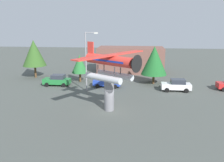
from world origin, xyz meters
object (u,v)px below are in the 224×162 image
(streetlight_primary, at_px, (87,58))
(tree_west, at_px, (34,53))
(car_far_white, at_px, (176,85))
(tree_east, at_px, (80,64))
(tree_center_back, at_px, (154,60))
(storefront_building, at_px, (131,60))
(car_mid_blue, at_px, (107,81))
(car_near_green, at_px, (57,80))
(floatplane_monument, at_px, (110,65))
(display_pedestal, at_px, (109,95))

(streetlight_primary, xyz_separation_m, tree_west, (-11.29, 7.85, -0.42))
(car_far_white, bearing_deg, tree_east, -15.08)
(tree_west, bearing_deg, tree_center_back, -6.52)
(tree_east, bearing_deg, tree_west, 165.74)
(streetlight_primary, relative_size, storefront_building, 0.66)
(car_mid_blue, bearing_deg, tree_east, -30.75)
(streetlight_primary, bearing_deg, tree_west, 145.17)
(car_near_green, bearing_deg, tree_west, -41.76)
(car_near_green, xyz_separation_m, streetlight_primary, (5.47, -2.66, 3.99))
(floatplane_monument, relative_size, tree_west, 1.36)
(car_mid_blue, distance_m, tree_west, 15.17)
(floatplane_monument, relative_size, storefront_building, 0.72)
(car_far_white, bearing_deg, storefront_building, -61.71)
(floatplane_monument, xyz_separation_m, car_near_green, (-9.55, 10.08, -4.36))
(display_pedestal, xyz_separation_m, tree_center_back, (5.72, 12.80, 2.05))
(tree_west, bearing_deg, streetlight_primary, -34.83)
(tree_west, bearing_deg, storefront_building, 21.85)
(storefront_building, distance_m, tree_west, 18.37)
(car_mid_blue, relative_size, streetlight_primary, 0.50)
(car_far_white, bearing_deg, display_pedestal, 45.30)
(tree_east, distance_m, tree_center_back, 12.21)
(display_pedestal, distance_m, floatplane_monument, 3.46)
(storefront_building, bearing_deg, floatplane_monument, -94.12)
(display_pedestal, distance_m, tree_east, 14.54)
(car_mid_blue, distance_m, car_far_white, 10.29)
(tree_west, xyz_separation_m, tree_east, (8.79, -2.23, -1.43))
(display_pedestal, relative_size, streetlight_primary, 0.42)
(car_mid_blue, xyz_separation_m, tree_west, (-13.80, 5.21, 3.56))
(car_far_white, relative_size, streetlight_primary, 0.50)
(streetlight_primary, bearing_deg, floatplane_monument, -61.19)
(display_pedestal, height_order, tree_west, tree_west)
(tree_west, bearing_deg, floatplane_monument, -44.83)
(car_mid_blue, height_order, tree_west, tree_west)
(car_far_white, distance_m, streetlight_primary, 13.44)
(streetlight_primary, distance_m, tree_west, 13.75)
(car_far_white, height_order, streetlight_primary, streetlight_primary)
(storefront_building, bearing_deg, tree_center_back, -66.39)
(floatplane_monument, xyz_separation_m, streetlight_primary, (-4.08, 7.42, -0.37))
(car_mid_blue, bearing_deg, tree_center_back, -158.59)
(car_mid_blue, height_order, tree_east, tree_east)
(display_pedestal, relative_size, car_near_green, 0.85)
(car_mid_blue, distance_m, storefront_building, 12.52)
(tree_east, bearing_deg, floatplane_monument, -63.24)
(display_pedestal, xyz_separation_m, floatplane_monument, (0.11, -0.07, 3.45))
(tree_east, relative_size, tree_center_back, 0.74)
(storefront_building, relative_size, tree_west, 1.90)
(storefront_building, xyz_separation_m, tree_center_back, (4.02, -9.20, 1.35))
(floatplane_monument, relative_size, car_near_green, 2.19)
(floatplane_monument, xyz_separation_m, car_mid_blue, (-1.57, 10.06, -4.36))
(storefront_building, relative_size, tree_east, 2.82)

